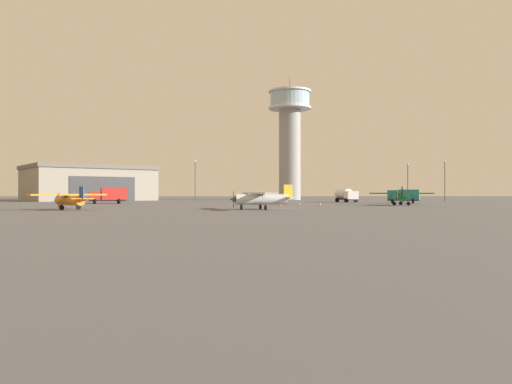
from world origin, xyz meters
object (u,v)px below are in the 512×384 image
(truck_fuel_tanker_white, at_px, (347,195))
(light_post_east, at_px, (446,177))
(traffic_cone_near_left, at_px, (281,204))
(traffic_cone_mid_apron, at_px, (300,204))
(airplane_silver, at_px, (263,198))
(airplane_green, at_px, (402,197))
(truck_box_teal, at_px, (405,195))
(light_post_west, at_px, (196,177))
(traffic_cone_near_right, at_px, (321,204))
(airplane_orange, at_px, (71,199))
(truck_box_red, at_px, (110,195))
(control_tower, at_px, (291,132))
(light_post_north, at_px, (409,179))

(truck_fuel_tanker_white, relative_size, light_post_east, 0.72)
(traffic_cone_near_left, relative_size, traffic_cone_mid_apron, 1.19)
(airplane_silver, relative_size, airplane_green, 1.03)
(truck_box_teal, distance_m, light_post_west, 49.28)
(airplane_green, relative_size, traffic_cone_near_right, 16.47)
(light_post_east, height_order, traffic_cone_mid_apron, light_post_east)
(airplane_green, distance_m, traffic_cone_near_left, 21.45)
(airplane_silver, bearing_deg, airplane_orange, -13.88)
(airplane_silver, distance_m, truck_box_red, 43.92)
(airplane_green, bearing_deg, truck_box_red, 91.76)
(airplane_silver, xyz_separation_m, light_post_east, (45.94, 56.27, 4.41))
(airplane_orange, height_order, airplane_green, airplane_green)
(airplane_orange, relative_size, truck_box_teal, 1.25)
(control_tower, relative_size, light_post_west, 3.54)
(airplane_orange, height_order, light_post_east, light_post_east)
(truck_fuel_tanker_white, xyz_separation_m, light_post_east, (26.55, 10.80, 4.26))
(light_post_north, bearing_deg, traffic_cone_mid_apron, -133.49)
(light_post_east, height_order, traffic_cone_near_right, light_post_east)
(airplane_silver, height_order, truck_fuel_tanker_white, airplane_silver)
(truck_box_teal, bearing_deg, light_post_east, -106.29)
(truck_box_teal, bearing_deg, airplane_silver, 73.03)
(airplane_silver, distance_m, light_post_north, 58.06)
(airplane_silver, distance_m, traffic_cone_near_right, 19.97)
(light_post_west, bearing_deg, airplane_silver, -74.12)
(airplane_orange, xyz_separation_m, truck_fuel_tanker_white, (44.01, 46.18, 0.29))
(truck_box_teal, bearing_deg, truck_box_red, 25.87)
(control_tower, relative_size, traffic_cone_near_left, 49.12)
(airplane_silver, height_order, airplane_green, airplane_silver)
(traffic_cone_mid_apron, bearing_deg, truck_box_teal, 37.45)
(truck_fuel_tanker_white, relative_size, light_post_west, 0.73)
(truck_box_teal, height_order, truck_box_red, truck_box_red)
(truck_box_teal, xyz_separation_m, traffic_cone_near_right, (-19.63, -18.46, -1.29))
(truck_box_red, bearing_deg, airplane_green, 143.41)
(traffic_cone_near_right, bearing_deg, airplane_silver, -119.58)
(airplane_green, relative_size, light_post_north, 1.20)
(truck_fuel_tanker_white, relative_size, light_post_north, 0.82)
(truck_box_teal, distance_m, light_post_east, 26.63)
(truck_box_red, xyz_separation_m, traffic_cone_mid_apron, (36.23, -14.14, -1.41))
(airplane_green, bearing_deg, traffic_cone_mid_apron, 110.23)
(airplane_orange, xyz_separation_m, airplane_green, (48.71, 20.56, 0.09))
(traffic_cone_near_right, bearing_deg, light_post_east, 47.17)
(traffic_cone_near_left, bearing_deg, truck_box_red, 152.91)
(truck_box_teal, distance_m, truck_box_red, 59.34)
(airplane_silver, xyz_separation_m, traffic_cone_near_left, (3.12, 15.49, -1.16))
(light_post_west, distance_m, light_post_east, 61.62)
(control_tower, bearing_deg, truck_box_teal, -63.84)
(traffic_cone_near_left, relative_size, traffic_cone_near_right, 1.12)
(light_post_west, xyz_separation_m, light_post_north, (49.51, -8.07, -0.61))
(airplane_green, bearing_deg, light_post_east, -16.17)
(traffic_cone_near_left, bearing_deg, traffic_cone_near_right, 15.39)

